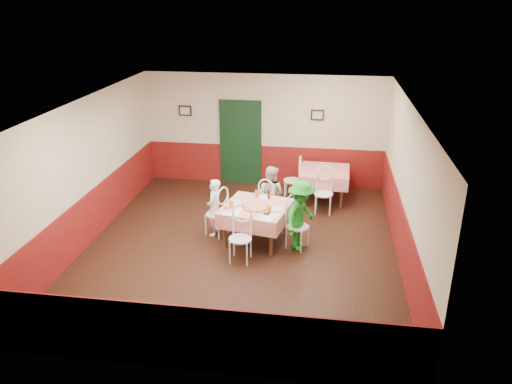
# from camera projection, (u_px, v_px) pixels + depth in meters

# --- Properties ---
(floor) EXTENTS (7.00, 7.00, 0.00)m
(floor) POSITION_uv_depth(u_px,v_px,m) (241.00, 246.00, 9.77)
(floor) COLOR black
(floor) RESTS_ON ground
(ceiling) EXTENTS (7.00, 7.00, 0.00)m
(ceiling) POSITION_uv_depth(u_px,v_px,m) (239.00, 104.00, 8.72)
(ceiling) COLOR white
(ceiling) RESTS_ON back_wall
(back_wall) EXTENTS (6.00, 0.10, 2.80)m
(back_wall) POSITION_uv_depth(u_px,v_px,m) (264.00, 131.00, 12.46)
(back_wall) COLOR beige
(back_wall) RESTS_ON ground
(front_wall) EXTENTS (6.00, 0.10, 2.80)m
(front_wall) POSITION_uv_depth(u_px,v_px,m) (191.00, 280.00, 6.03)
(front_wall) COLOR beige
(front_wall) RESTS_ON ground
(left_wall) EXTENTS (0.10, 7.00, 2.80)m
(left_wall) POSITION_uv_depth(u_px,v_px,m) (88.00, 171.00, 9.64)
(left_wall) COLOR beige
(left_wall) RESTS_ON ground
(right_wall) EXTENTS (0.10, 7.00, 2.80)m
(right_wall) POSITION_uv_depth(u_px,v_px,m) (407.00, 188.00, 8.85)
(right_wall) COLOR beige
(right_wall) RESTS_ON ground
(wainscot_back) EXTENTS (6.00, 0.03, 1.00)m
(wainscot_back) POSITION_uv_depth(u_px,v_px,m) (264.00, 165.00, 12.78)
(wainscot_back) COLOR maroon
(wainscot_back) RESTS_ON ground
(wainscot_front) EXTENTS (6.00, 0.03, 1.00)m
(wainscot_front) POSITION_uv_depth(u_px,v_px,m) (194.00, 339.00, 6.39)
(wainscot_front) COLOR maroon
(wainscot_front) RESTS_ON ground
(wainscot_left) EXTENTS (0.03, 7.00, 1.00)m
(wainscot_left) POSITION_uv_depth(u_px,v_px,m) (94.00, 214.00, 9.98)
(wainscot_left) COLOR maroon
(wainscot_left) RESTS_ON ground
(wainscot_right) EXTENTS (0.03, 7.00, 1.00)m
(wainscot_right) POSITION_uv_depth(u_px,v_px,m) (400.00, 233.00, 9.19)
(wainscot_right) COLOR maroon
(wainscot_right) RESTS_ON ground
(door) EXTENTS (0.96, 0.06, 2.10)m
(door) POSITION_uv_depth(u_px,v_px,m) (241.00, 144.00, 12.62)
(door) COLOR black
(door) RESTS_ON ground
(picture_left) EXTENTS (0.32, 0.03, 0.26)m
(picture_left) POSITION_uv_depth(u_px,v_px,m) (185.00, 111.00, 12.51)
(picture_left) COLOR black
(picture_left) RESTS_ON back_wall
(picture_right) EXTENTS (0.32, 0.03, 0.26)m
(picture_right) POSITION_uv_depth(u_px,v_px,m) (317.00, 115.00, 12.07)
(picture_right) COLOR black
(picture_right) RESTS_ON back_wall
(thermostat) EXTENTS (0.10, 0.03, 0.10)m
(thermostat) POSITION_uv_depth(u_px,v_px,m) (190.00, 124.00, 12.62)
(thermostat) COLOR white
(thermostat) RESTS_ON back_wall
(main_table) EXTENTS (1.44, 1.44, 0.77)m
(main_table) POSITION_uv_depth(u_px,v_px,m) (256.00, 224.00, 9.84)
(main_table) COLOR red
(main_table) RESTS_ON ground
(second_table) EXTENTS (1.16, 1.16, 0.77)m
(second_table) POSITION_uv_depth(u_px,v_px,m) (324.00, 185.00, 11.80)
(second_table) COLOR red
(second_table) RESTS_ON ground
(chair_left) EXTENTS (0.55, 0.55, 0.90)m
(chair_left) POSITION_uv_depth(u_px,v_px,m) (217.00, 214.00, 10.08)
(chair_left) COLOR white
(chair_left) RESTS_ON ground
(chair_right) EXTENTS (0.55, 0.55, 0.90)m
(chair_right) POSITION_uv_depth(u_px,v_px,m) (298.00, 227.00, 9.55)
(chair_right) COLOR white
(chair_right) RESTS_ON ground
(chair_far) EXTENTS (0.54, 0.54, 0.90)m
(chair_far) POSITION_uv_depth(u_px,v_px,m) (270.00, 204.00, 10.56)
(chair_far) COLOR white
(chair_far) RESTS_ON ground
(chair_near) EXTENTS (0.44, 0.44, 0.90)m
(chair_near) POSITION_uv_depth(u_px,v_px,m) (240.00, 239.00, 9.07)
(chair_near) COLOR white
(chair_near) RESTS_ON ground
(chair_second_a) EXTENTS (0.43, 0.43, 0.90)m
(chair_second_a) POSITION_uv_depth(u_px,v_px,m) (292.00, 180.00, 11.87)
(chair_second_a) COLOR white
(chair_second_a) RESTS_ON ground
(chair_second_b) EXTENTS (0.43, 0.43, 0.90)m
(chair_second_b) POSITION_uv_depth(u_px,v_px,m) (324.00, 194.00, 11.08)
(chair_second_b) COLOR white
(chair_second_b) RESTS_ON ground
(pizza) EXTENTS (0.58, 0.58, 0.03)m
(pizza) POSITION_uv_depth(u_px,v_px,m) (256.00, 207.00, 9.62)
(pizza) COLOR #B74723
(pizza) RESTS_ON main_table
(plate_left) EXTENTS (0.30, 0.30, 0.01)m
(plate_left) POSITION_uv_depth(u_px,v_px,m) (234.00, 203.00, 9.83)
(plate_left) COLOR white
(plate_left) RESTS_ON main_table
(plate_right) EXTENTS (0.30, 0.30, 0.01)m
(plate_right) POSITION_uv_depth(u_px,v_px,m) (277.00, 209.00, 9.55)
(plate_right) COLOR white
(plate_right) RESTS_ON main_table
(plate_far) EXTENTS (0.30, 0.30, 0.01)m
(plate_far) POSITION_uv_depth(u_px,v_px,m) (265.00, 197.00, 10.08)
(plate_far) COLOR white
(plate_far) RESTS_ON main_table
(glass_a) EXTENTS (0.10, 0.10, 0.15)m
(glass_a) POSITION_uv_depth(u_px,v_px,m) (231.00, 205.00, 9.55)
(glass_a) COLOR #BF7219
(glass_a) RESTS_ON main_table
(glass_b) EXTENTS (0.08, 0.08, 0.13)m
(glass_b) POSITION_uv_depth(u_px,v_px,m) (270.00, 210.00, 9.37)
(glass_b) COLOR #BF7219
(glass_b) RESTS_ON main_table
(glass_c) EXTENTS (0.09, 0.09, 0.14)m
(glass_c) POSITION_uv_depth(u_px,v_px,m) (257.00, 194.00, 10.09)
(glass_c) COLOR #BF7219
(glass_c) RESTS_ON main_table
(beer_bottle) EXTENTS (0.07, 0.07, 0.21)m
(beer_bottle) POSITION_uv_depth(u_px,v_px,m) (269.00, 194.00, 9.98)
(beer_bottle) COLOR #381C0A
(beer_bottle) RESTS_ON main_table
(shaker_a) EXTENTS (0.04, 0.04, 0.09)m
(shaker_a) POSITION_uv_depth(u_px,v_px,m) (228.00, 209.00, 9.44)
(shaker_a) COLOR silver
(shaker_a) RESTS_ON main_table
(shaker_b) EXTENTS (0.04, 0.04, 0.09)m
(shaker_b) POSITION_uv_depth(u_px,v_px,m) (229.00, 210.00, 9.40)
(shaker_b) COLOR silver
(shaker_b) RESTS_ON main_table
(shaker_c) EXTENTS (0.04, 0.04, 0.09)m
(shaker_c) POSITION_uv_depth(u_px,v_px,m) (226.00, 208.00, 9.49)
(shaker_c) COLOR #B23319
(shaker_c) RESTS_ON main_table
(menu_left) EXTENTS (0.32, 0.42, 0.00)m
(menu_left) POSITION_uv_depth(u_px,v_px,m) (232.00, 212.00, 9.44)
(menu_left) COLOR white
(menu_left) RESTS_ON main_table
(menu_right) EXTENTS (0.43, 0.49, 0.00)m
(menu_right) POSITION_uv_depth(u_px,v_px,m) (268.00, 216.00, 9.24)
(menu_right) COLOR white
(menu_right) RESTS_ON main_table
(wallet) EXTENTS (0.13, 0.11, 0.02)m
(wallet) POSITION_uv_depth(u_px,v_px,m) (267.00, 214.00, 9.33)
(wallet) COLOR black
(wallet) RESTS_ON main_table
(diner_left) EXTENTS (0.31, 0.45, 1.19)m
(diner_left) POSITION_uv_depth(u_px,v_px,m) (214.00, 207.00, 10.04)
(diner_left) COLOR gray
(diner_left) RESTS_ON ground
(diner_far) EXTENTS (0.74, 0.66, 1.28)m
(diner_far) POSITION_uv_depth(u_px,v_px,m) (270.00, 195.00, 10.53)
(diner_far) COLOR gray
(diner_far) RESTS_ON ground
(diner_right) EXTENTS (0.83, 1.03, 1.38)m
(diner_right) POSITION_uv_depth(u_px,v_px,m) (301.00, 216.00, 9.44)
(diner_right) COLOR gray
(diner_right) RESTS_ON ground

